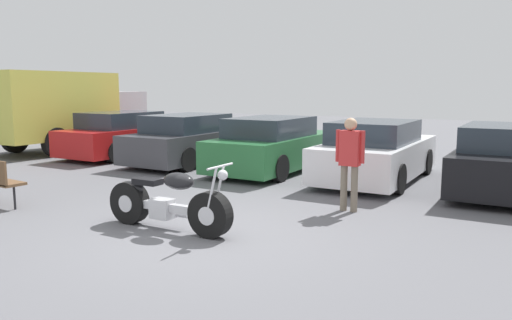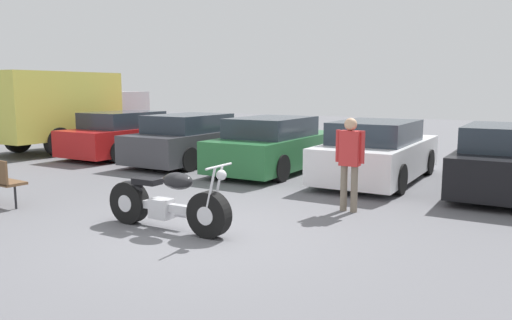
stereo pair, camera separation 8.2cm
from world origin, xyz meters
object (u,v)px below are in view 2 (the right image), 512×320
(parked_car_red, at_px, (128,135))
(parked_car_dark_grey, at_px, (193,140))
(parked_car_black, at_px, (508,161))
(delivery_truck, at_px, (66,108))
(person_standing, at_px, (350,157))
(parked_car_white, at_px, (378,153))
(motorcycle, at_px, (166,202))
(parked_car_green, at_px, (275,146))

(parked_car_red, distance_m, parked_car_dark_grey, 2.71)
(parked_car_dark_grey, height_order, parked_car_black, same)
(delivery_truck, bearing_deg, person_standing, -16.04)
(delivery_truck, bearing_deg, parked_car_dark_grey, -0.55)
(parked_car_white, bearing_deg, parked_car_dark_grey, 179.35)
(parked_car_white, bearing_deg, person_standing, -81.81)
(motorcycle, height_order, parked_car_dark_grey, parked_car_dark_grey)
(parked_car_black, bearing_deg, parked_car_red, 179.21)
(parked_car_white, xyz_separation_m, person_standing, (0.45, -3.14, 0.31))
(motorcycle, bearing_deg, delivery_truck, 148.35)
(parked_car_dark_grey, xyz_separation_m, parked_car_white, (5.41, -0.06, 0.00))
(motorcycle, relative_size, parked_car_black, 0.51)
(motorcycle, xyz_separation_m, parked_car_black, (4.26, 5.69, 0.24))
(delivery_truck, bearing_deg, parked_car_green, -0.71)
(person_standing, bearing_deg, delivery_truck, 163.96)
(motorcycle, height_order, parked_car_white, parked_car_white)
(motorcycle, relative_size, parked_car_dark_grey, 0.51)
(parked_car_dark_grey, relative_size, parked_car_black, 1.00)
(parked_car_green, distance_m, person_standing, 4.48)
(parked_car_white, height_order, person_standing, person_standing)
(parked_car_green, height_order, parked_car_black, same)
(parked_car_red, height_order, parked_car_black, same)
(parked_car_red, height_order, parked_car_green, same)
(parked_car_red, xyz_separation_m, parked_car_green, (5.41, -0.20, 0.00))
(parked_car_green, distance_m, parked_car_black, 5.41)
(parked_car_black, bearing_deg, person_standing, -125.13)
(parked_car_dark_grey, distance_m, parked_car_green, 2.71)
(parked_car_red, relative_size, parked_car_dark_grey, 1.00)
(motorcycle, bearing_deg, parked_car_dark_grey, 124.16)
(parked_car_green, height_order, person_standing, person_standing)
(parked_car_dark_grey, relative_size, delivery_truck, 0.79)
(parked_car_dark_grey, relative_size, parked_car_green, 1.00)
(parked_car_dark_grey, height_order, delivery_truck, delivery_truck)
(motorcycle, xyz_separation_m, person_standing, (2.00, 2.49, 0.55))
(parked_car_green, relative_size, parked_car_white, 1.00)
(delivery_truck, bearing_deg, parked_car_red, 2.02)
(parked_car_red, xyz_separation_m, parked_car_white, (8.12, -0.21, 0.00))
(motorcycle, bearing_deg, parked_car_white, 74.61)
(person_standing, bearing_deg, parked_car_white, 98.19)
(parked_car_white, distance_m, delivery_truck, 10.90)
(parked_car_black, bearing_deg, motorcycle, -126.78)
(motorcycle, distance_m, delivery_truck, 11.00)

